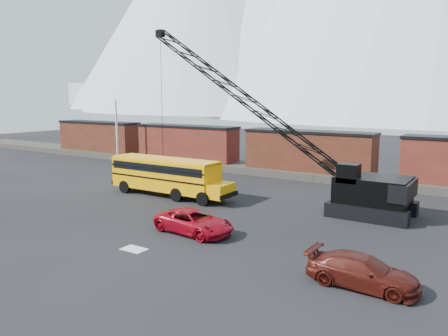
% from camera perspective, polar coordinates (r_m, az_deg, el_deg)
% --- Properties ---
extents(ground, '(160.00, 160.00, 0.00)m').
position_cam_1_polar(ground, '(28.03, -6.60, -7.99)').
color(ground, black).
rests_on(ground, ground).
extents(gravel_berm, '(120.00, 5.00, 0.70)m').
position_cam_1_polar(gravel_berm, '(46.56, 10.91, -0.73)').
color(gravel_berm, '#47423A').
rests_on(gravel_berm, ground).
extents(boxcar_west_far, '(13.70, 3.10, 4.17)m').
position_cam_1_polar(boxcar_west_far, '(65.27, -16.05, 4.03)').
color(boxcar_west_far, '#562418').
rests_on(boxcar_west_far, gravel_berm).
extents(boxcar_west_near, '(13.70, 3.10, 4.17)m').
position_cam_1_polar(boxcar_west_near, '(54.24, -4.87, 3.37)').
color(boxcar_west_near, '#481914').
rests_on(boxcar_west_near, gravel_berm).
extents(boxcar_mid, '(13.70, 3.10, 4.17)m').
position_cam_1_polar(boxcar_mid, '(46.22, 11.00, 2.21)').
color(boxcar_mid, '#562418').
rests_on(boxcar_mid, gravel_berm).
extents(utility_pole, '(1.40, 0.24, 8.00)m').
position_cam_1_polar(utility_pole, '(56.56, -13.84, 4.78)').
color(utility_pole, silver).
rests_on(utility_pole, ground).
extents(snow_patch, '(1.40, 0.90, 0.02)m').
position_cam_1_polar(snow_patch, '(24.91, -11.66, -10.33)').
color(snow_patch, silver).
rests_on(snow_patch, ground).
extents(school_bus, '(11.65, 2.65, 3.19)m').
position_cam_1_polar(school_bus, '(37.01, -7.34, -0.93)').
color(school_bus, '#F0A005').
rests_on(school_bus, ground).
extents(red_pickup, '(5.42, 2.88, 1.45)m').
position_cam_1_polar(red_pickup, '(27.01, -3.95, -7.01)').
color(red_pickup, '#A20717').
rests_on(red_pickup, ground).
extents(maroon_suv, '(4.92, 2.05, 1.42)m').
position_cam_1_polar(maroon_suv, '(20.59, 17.62, -12.75)').
color(maroon_suv, '#46120C').
rests_on(maroon_suv, ground).
extents(crawler_crane, '(21.61, 4.20, 14.21)m').
position_cam_1_polar(crawler_crane, '(34.78, 4.08, 8.02)').
color(crawler_crane, black).
rests_on(crawler_crane, ground).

